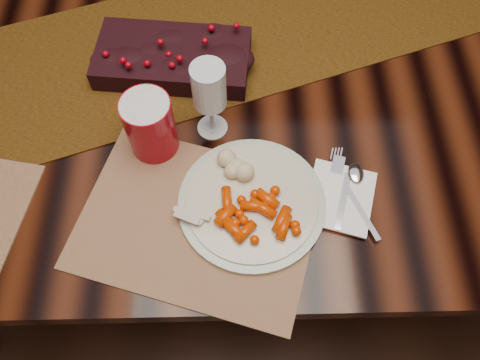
{
  "coord_description": "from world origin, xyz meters",
  "views": [
    {
      "loc": [
        -0.03,
        -0.66,
        1.52
      ],
      "look_at": [
        -0.03,
        -0.28,
        0.8
      ],
      "focal_mm": 35.0,
      "sensor_mm": 36.0,
      "label": 1
    }
  ],
  "objects_px": {
    "turkey_shreds": "(194,212)",
    "wine_glass": "(210,101)",
    "dinner_plate": "(252,202)",
    "napkin": "(340,197)",
    "dining_table": "(247,163)",
    "red_cup": "(150,126)",
    "placemat_main": "(197,221)",
    "centerpiece": "(173,56)",
    "mashed_potatoes": "(233,164)",
    "baby_carrots": "(254,215)"
  },
  "relations": [
    {
      "from": "centerpiece",
      "to": "wine_glass",
      "type": "xyz_separation_m",
      "value": [
        0.08,
        -0.16,
        0.05
      ]
    },
    {
      "from": "dinner_plate",
      "to": "placemat_main",
      "type": "bearing_deg",
      "value": -162.35
    },
    {
      "from": "placemat_main",
      "to": "red_cup",
      "type": "height_order",
      "value": "red_cup"
    },
    {
      "from": "mashed_potatoes",
      "to": "red_cup",
      "type": "bearing_deg",
      "value": 154.95
    },
    {
      "from": "napkin",
      "to": "wine_glass",
      "type": "bearing_deg",
      "value": 162.5
    },
    {
      "from": "baby_carrots",
      "to": "napkin",
      "type": "bearing_deg",
      "value": 14.7
    },
    {
      "from": "red_cup",
      "to": "dining_table",
      "type": "bearing_deg",
      "value": 42.83
    },
    {
      "from": "turkey_shreds",
      "to": "red_cup",
      "type": "relative_size",
      "value": 0.53
    },
    {
      "from": "napkin",
      "to": "dinner_plate",
      "type": "bearing_deg",
      "value": -159.72
    },
    {
      "from": "turkey_shreds",
      "to": "napkin",
      "type": "relative_size",
      "value": 0.49
    },
    {
      "from": "dining_table",
      "to": "centerpiece",
      "type": "distance_m",
      "value": 0.44
    },
    {
      "from": "dinner_plate",
      "to": "baby_carrots",
      "type": "height_order",
      "value": "baby_carrots"
    },
    {
      "from": "placemat_main",
      "to": "red_cup",
      "type": "relative_size",
      "value": 3.27
    },
    {
      "from": "mashed_potatoes",
      "to": "napkin",
      "type": "bearing_deg",
      "value": -15.36
    },
    {
      "from": "placemat_main",
      "to": "wine_glass",
      "type": "distance_m",
      "value": 0.22
    },
    {
      "from": "dining_table",
      "to": "wine_glass",
      "type": "height_order",
      "value": "wine_glass"
    },
    {
      "from": "dining_table",
      "to": "wine_glass",
      "type": "bearing_deg",
      "value": -119.78
    },
    {
      "from": "dinner_plate",
      "to": "mashed_potatoes",
      "type": "bearing_deg",
      "value": 117.89
    },
    {
      "from": "dinner_plate",
      "to": "napkin",
      "type": "xyz_separation_m",
      "value": [
        0.16,
        0.01,
        -0.01
      ]
    },
    {
      "from": "placemat_main",
      "to": "mashed_potatoes",
      "type": "height_order",
      "value": "mashed_potatoes"
    },
    {
      "from": "mashed_potatoes",
      "to": "napkin",
      "type": "relative_size",
      "value": 0.58
    },
    {
      "from": "baby_carrots",
      "to": "red_cup",
      "type": "distance_m",
      "value": 0.25
    },
    {
      "from": "red_cup",
      "to": "placemat_main",
      "type": "bearing_deg",
      "value": -62.66
    },
    {
      "from": "mashed_potatoes",
      "to": "wine_glass",
      "type": "xyz_separation_m",
      "value": [
        -0.04,
        0.11,
        0.05
      ]
    },
    {
      "from": "placemat_main",
      "to": "napkin",
      "type": "height_order",
      "value": "napkin"
    },
    {
      "from": "placemat_main",
      "to": "mashed_potatoes",
      "type": "distance_m",
      "value": 0.12
    },
    {
      "from": "centerpiece",
      "to": "dinner_plate",
      "type": "height_order",
      "value": "centerpiece"
    },
    {
      "from": "turkey_shreds",
      "to": "wine_glass",
      "type": "height_order",
      "value": "wine_glass"
    },
    {
      "from": "placemat_main",
      "to": "napkin",
      "type": "relative_size",
      "value": 3.05
    },
    {
      "from": "napkin",
      "to": "dining_table",
      "type": "bearing_deg",
      "value": 134.75
    },
    {
      "from": "dining_table",
      "to": "dinner_plate",
      "type": "xyz_separation_m",
      "value": [
        -0.01,
        -0.3,
        0.39
      ]
    },
    {
      "from": "turkey_shreds",
      "to": "centerpiece",
      "type": "bearing_deg",
      "value": 98.61
    },
    {
      "from": "baby_carrots",
      "to": "turkey_shreds",
      "type": "height_order",
      "value": "baby_carrots"
    },
    {
      "from": "centerpiece",
      "to": "wine_glass",
      "type": "relative_size",
      "value": 1.84
    },
    {
      "from": "centerpiece",
      "to": "red_cup",
      "type": "height_order",
      "value": "red_cup"
    },
    {
      "from": "centerpiece",
      "to": "napkin",
      "type": "distance_m",
      "value": 0.45
    },
    {
      "from": "dining_table",
      "to": "wine_glass",
      "type": "relative_size",
      "value": 10.49
    },
    {
      "from": "napkin",
      "to": "red_cup",
      "type": "distance_m",
      "value": 0.37
    },
    {
      "from": "dinner_plate",
      "to": "turkey_shreds",
      "type": "bearing_deg",
      "value": -166.85
    },
    {
      "from": "placemat_main",
      "to": "napkin",
      "type": "bearing_deg",
      "value": 26.27
    },
    {
      "from": "baby_carrots",
      "to": "turkey_shreds",
      "type": "distance_m",
      "value": 0.1
    },
    {
      "from": "placemat_main",
      "to": "dinner_plate",
      "type": "height_order",
      "value": "dinner_plate"
    },
    {
      "from": "turkey_shreds",
      "to": "napkin",
      "type": "xyz_separation_m",
      "value": [
        0.26,
        0.03,
        -0.02
      ]
    },
    {
      "from": "baby_carrots",
      "to": "wine_glass",
      "type": "height_order",
      "value": "wine_glass"
    },
    {
      "from": "dinner_plate",
      "to": "wine_glass",
      "type": "height_order",
      "value": "wine_glass"
    },
    {
      "from": "placemat_main",
      "to": "red_cup",
      "type": "bearing_deg",
      "value": 134.84
    },
    {
      "from": "turkey_shreds",
      "to": "napkin",
      "type": "distance_m",
      "value": 0.26
    },
    {
      "from": "dinner_plate",
      "to": "baby_carrots",
      "type": "xyz_separation_m",
      "value": [
        0.0,
        -0.03,
        0.02
      ]
    },
    {
      "from": "dining_table",
      "to": "dinner_plate",
      "type": "distance_m",
      "value": 0.49
    },
    {
      "from": "dining_table",
      "to": "mashed_potatoes",
      "type": "distance_m",
      "value": 0.48
    }
  ]
}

